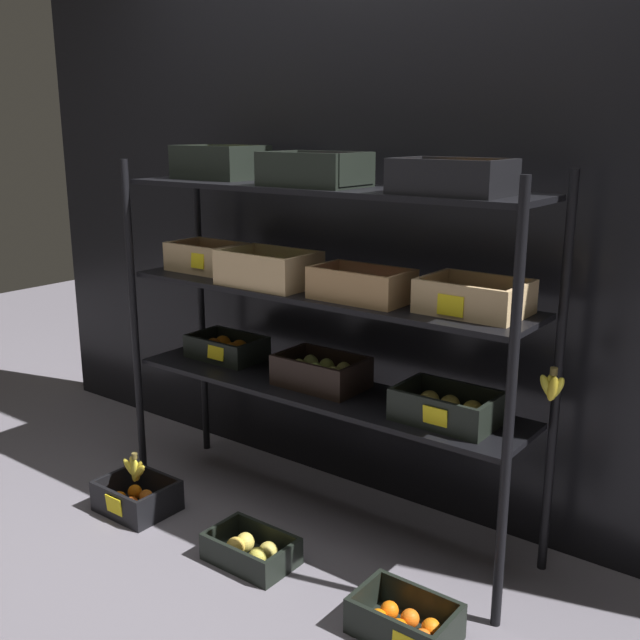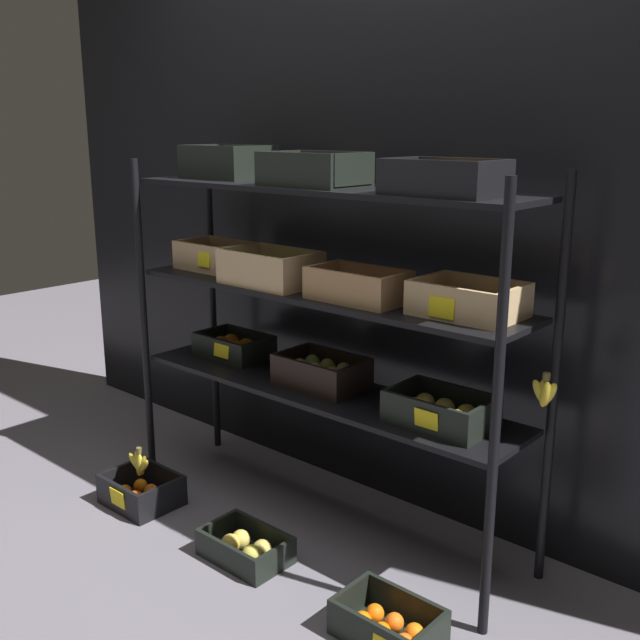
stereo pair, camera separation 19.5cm
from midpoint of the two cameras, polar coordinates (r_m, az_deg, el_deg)
The scene contains 7 objects.
ground_plane at distance 3.14m, azimuth 1.84°, elevation -14.89°, with size 10.00×10.00×0.00m, color slate.
storefront_wall at distance 3.07m, azimuth 6.80°, elevation 8.27°, with size 4.11×0.12×2.42m, color black.
display_rack at distance 2.79m, azimuth 2.12°, elevation 2.47°, with size 1.82×0.43×1.47m.
crate_ground_tangerine at distance 3.28m, azimuth -11.82°, elevation -12.88°, with size 0.30×0.25×0.13m.
crate_ground_apple_gold at distance 2.86m, azimuth -3.70°, elevation -17.09°, with size 0.32×0.21×0.10m.
crate_ground_center_tangerine at distance 2.51m, azimuth 7.65°, elevation -22.30°, with size 0.32×0.22×0.12m.
banana_bunch_loose at distance 3.22m, azimuth -11.94°, elevation -10.76°, with size 0.15×0.04×0.13m.
Camera 2 is at (1.81, -2.06, 1.54)m, focal length 41.73 mm.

